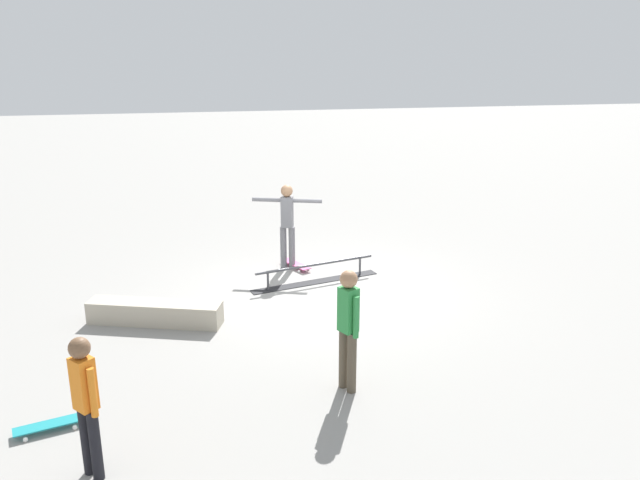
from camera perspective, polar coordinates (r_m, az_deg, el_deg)
name	(u,v)px	position (r m, az deg, el deg)	size (l,w,h in m)	color
ground_plane	(323,292)	(12.04, 0.26, -4.52)	(60.00, 60.00, 0.00)	gray
grind_rail	(315,274)	(12.42, -0.40, -2.99)	(2.54, 0.91, 0.38)	black
skate_ledge	(155,313)	(11.03, -14.21, -6.17)	(2.19, 0.42, 0.37)	#B2A893
skater_main	(287,220)	(12.94, -2.88, 1.72)	(1.35, 0.48, 1.72)	slate
skateboard_main	(296,264)	(13.22, -2.14, -2.13)	(0.55, 0.80, 0.09)	#E05993
bystander_orange_shirt	(86,400)	(7.33, -19.77, -13.02)	(0.30, 0.32, 1.62)	black
bystander_green_shirt	(348,324)	(8.49, 2.47, -7.32)	(0.28, 0.37, 1.68)	brown
loose_skateboard_teal	(49,425)	(8.70, -22.58, -14.68)	(0.82, 0.42, 0.09)	teal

